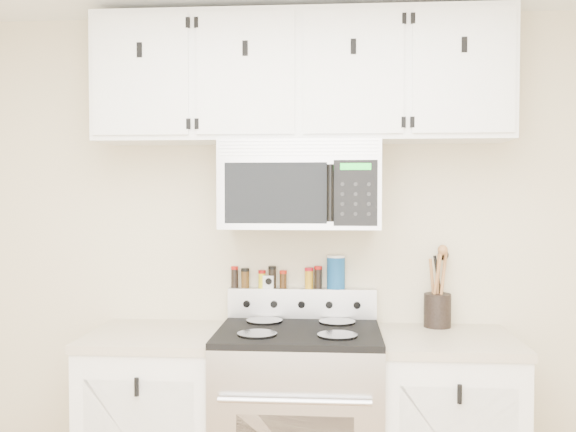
# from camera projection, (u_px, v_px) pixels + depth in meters

# --- Properties ---
(back_wall) EXTENTS (3.50, 0.01, 2.50)m
(back_wall) POSITION_uv_depth(u_px,v_px,m) (302.00, 259.00, 3.32)
(back_wall) COLOR beige
(back_wall) RESTS_ON floor
(range) EXTENTS (0.76, 0.65, 1.10)m
(range) POSITION_uv_depth(u_px,v_px,m) (299.00, 426.00, 3.04)
(range) COLOR #B7B7BA
(range) RESTS_ON floor
(base_cabinet_left) EXTENTS (0.64, 0.62, 0.92)m
(base_cabinet_left) POSITION_uv_depth(u_px,v_px,m) (157.00, 426.00, 3.11)
(base_cabinet_left) COLOR white
(base_cabinet_left) RESTS_ON floor
(microwave) EXTENTS (0.76, 0.44, 0.42)m
(microwave) POSITION_uv_depth(u_px,v_px,m) (301.00, 185.00, 3.12)
(microwave) COLOR #9E9EA3
(microwave) RESTS_ON back_wall
(upper_cabinets) EXTENTS (2.00, 0.35, 0.62)m
(upper_cabinets) POSITION_uv_depth(u_px,v_px,m) (301.00, 78.00, 3.13)
(upper_cabinets) COLOR white
(upper_cabinets) RESTS_ON back_wall
(utensil_crock) EXTENTS (0.13, 0.13, 0.39)m
(utensil_crock) POSITION_uv_depth(u_px,v_px,m) (437.00, 307.00, 3.20)
(utensil_crock) COLOR black
(utensil_crock) RESTS_ON base_cabinet_right
(kitchen_timer) EXTENTS (0.06, 0.06, 0.07)m
(kitchen_timer) POSITION_uv_depth(u_px,v_px,m) (269.00, 282.00, 3.31)
(kitchen_timer) COLOR white
(kitchen_timer) RESTS_ON range
(salt_canister) EXTENTS (0.09, 0.09, 0.17)m
(salt_canister) POSITION_uv_depth(u_px,v_px,m) (336.00, 272.00, 3.28)
(salt_canister) COLOR #144E8E
(salt_canister) RESTS_ON range
(spice_jar_0) EXTENTS (0.04, 0.04, 0.11)m
(spice_jar_0) POSITION_uv_depth(u_px,v_px,m) (235.00, 277.00, 3.32)
(spice_jar_0) COLOR black
(spice_jar_0) RESTS_ON range
(spice_jar_1) EXTENTS (0.04, 0.04, 0.10)m
(spice_jar_1) POSITION_uv_depth(u_px,v_px,m) (245.00, 278.00, 3.31)
(spice_jar_1) COLOR #462D11
(spice_jar_1) RESTS_ON range
(spice_jar_2) EXTENTS (0.04, 0.04, 0.09)m
(spice_jar_2) POSITION_uv_depth(u_px,v_px,m) (262.00, 279.00, 3.31)
(spice_jar_2) COLOR gold
(spice_jar_2) RESTS_ON range
(spice_jar_3) EXTENTS (0.04, 0.04, 0.11)m
(spice_jar_3) POSITION_uv_depth(u_px,v_px,m) (272.00, 277.00, 3.30)
(spice_jar_3) COLOR black
(spice_jar_3) RESTS_ON range
(spice_jar_4) EXTENTS (0.04, 0.04, 0.09)m
(spice_jar_4) POSITION_uv_depth(u_px,v_px,m) (283.00, 279.00, 3.30)
(spice_jar_4) COLOR #3B230E
(spice_jar_4) RESTS_ON range
(spice_jar_5) EXTENTS (0.04, 0.04, 0.11)m
(spice_jar_5) POSITION_uv_depth(u_px,v_px,m) (309.00, 278.00, 3.29)
(spice_jar_5) COLOR #C08816
(spice_jar_5) RESTS_ON range
(spice_jar_6) EXTENTS (0.04, 0.04, 0.12)m
(spice_jar_6) POSITION_uv_depth(u_px,v_px,m) (318.00, 277.00, 3.29)
(spice_jar_6) COLOR black
(spice_jar_6) RESTS_ON range
(spice_jar_7) EXTENTS (0.04, 0.04, 0.10)m
(spice_jar_7) POSITION_uv_depth(u_px,v_px,m) (334.00, 279.00, 3.28)
(spice_jar_7) COLOR #3C2A0E
(spice_jar_7) RESTS_ON range
(spice_jar_8) EXTENTS (0.04, 0.04, 0.09)m
(spice_jar_8) POSITION_uv_depth(u_px,v_px,m) (335.00, 279.00, 3.28)
(spice_jar_8) COLOR gold
(spice_jar_8) RESTS_ON range
(spice_jar_9) EXTENTS (0.04, 0.04, 0.11)m
(spice_jar_9) POSITION_uv_depth(u_px,v_px,m) (337.00, 278.00, 3.28)
(spice_jar_9) COLOR #39250D
(spice_jar_9) RESTS_ON range
(spice_jar_10) EXTENTS (0.04, 0.04, 0.09)m
(spice_jar_10) POSITION_uv_depth(u_px,v_px,m) (338.00, 280.00, 3.28)
(spice_jar_10) COLOR yellow
(spice_jar_10) RESTS_ON range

